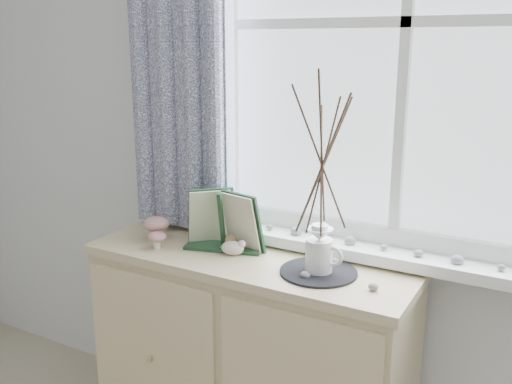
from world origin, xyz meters
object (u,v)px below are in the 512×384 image
at_px(botanical_book, 219,221).
at_px(twig_pitcher, 322,158).
at_px(sideboard, 250,361).
at_px(toadstool_cluster, 156,228).

height_order(botanical_book, twig_pitcher, twig_pitcher).
bearing_deg(botanical_book, twig_pitcher, -17.98).
bearing_deg(botanical_book, sideboard, -6.35).
relative_size(toadstool_cluster, twig_pitcher, 0.23).
bearing_deg(sideboard, botanical_book, -170.10).
bearing_deg(sideboard, toadstool_cluster, -171.15).
bearing_deg(toadstool_cluster, sideboard, 8.85).
distance_m(toadstool_cluster, twig_pitcher, 0.73).
height_order(sideboard, botanical_book, botanical_book).
relative_size(sideboard, botanical_book, 3.63).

